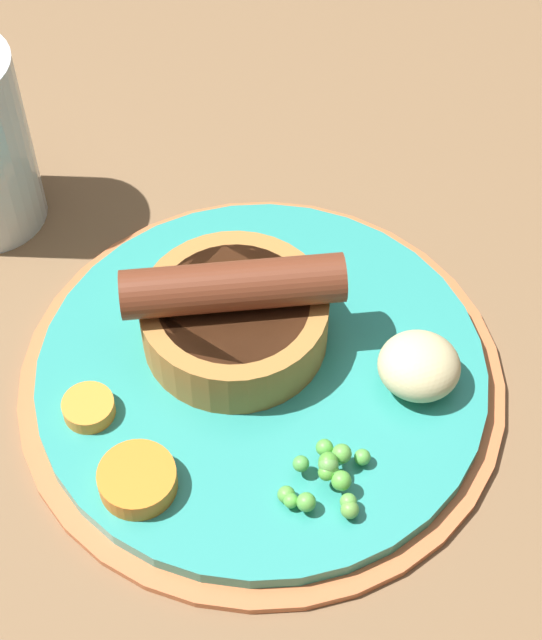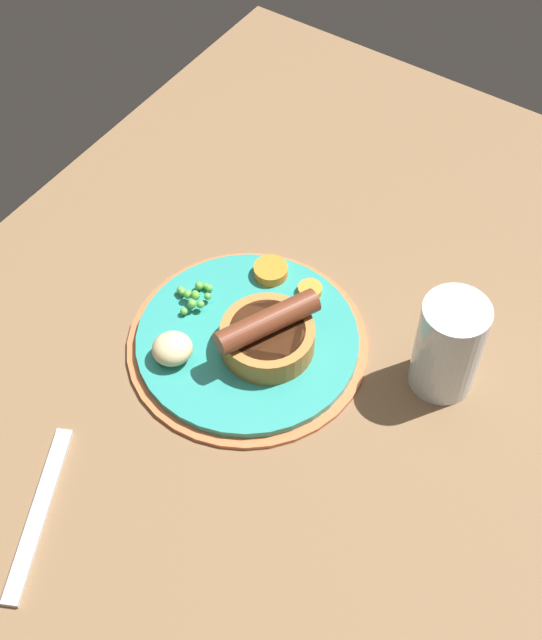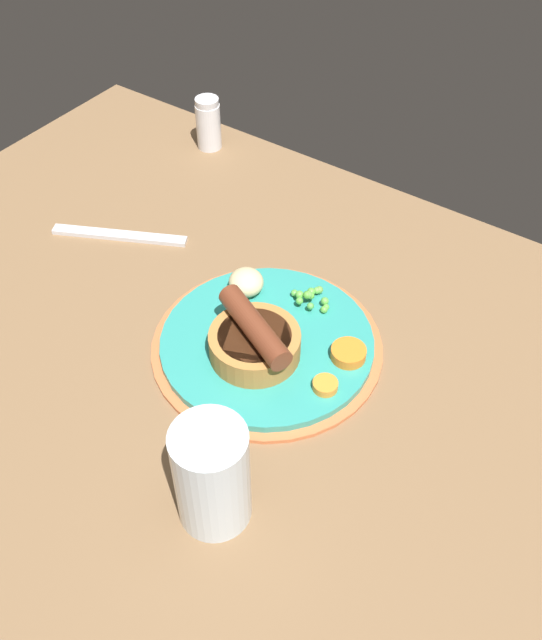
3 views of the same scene
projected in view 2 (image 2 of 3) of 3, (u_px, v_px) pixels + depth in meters
dining_table at (277, 381)px, 95.05cm from camera, size 110.00×80.00×3.00cm
dinner_plate at (248, 342)px, 95.69cm from camera, size 25.99×25.99×1.40cm
sausage_pudding at (268, 335)px, 92.57cm from camera, size 11.41×9.94×5.63cm
pea_pile at (194, 295)px, 97.29cm from camera, size 5.58×4.15×1.95cm
potato_chunk_0 at (172, 349)px, 92.27cm from camera, size 5.93×5.92×2.96cm
carrot_slice_0 at (310, 290)px, 98.48cm from camera, size 3.66×3.66×0.93cm
carrot_slice_3 at (271, 271)px, 99.99cm from camera, size 5.37×5.37×1.25cm
fork at (39, 513)px, 83.70cm from camera, size 16.87×9.36×0.60cm
drinking_glass at (448, 346)px, 88.85cm from camera, size 6.79×6.79×11.60cm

